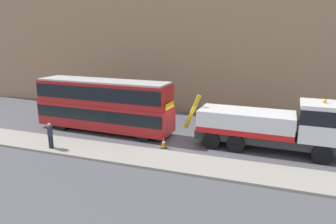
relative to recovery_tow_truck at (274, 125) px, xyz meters
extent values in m
plane|color=#4C4C51|center=(-6.02, 0.20, -1.76)|extent=(120.00, 120.00, 0.00)
cube|color=gray|center=(-6.02, -4.00, -1.68)|extent=(60.00, 2.80, 0.15)
cube|color=#9E7A5B|center=(-6.02, 8.64, 6.24)|extent=(60.00, 1.20, 16.00)
cube|color=#2D2D2D|center=(-0.48, 0.02, -0.90)|extent=(9.08, 2.54, 0.55)
cube|color=white|center=(2.72, -0.10, 0.52)|extent=(2.69, 2.69, 2.30)
cube|color=black|center=(2.72, -0.10, 0.97)|extent=(2.72, 2.72, 0.90)
cube|color=silver|center=(-1.78, 0.07, 0.07)|extent=(6.19, 2.82, 1.40)
cube|color=red|center=(-1.78, 0.07, -0.45)|extent=(6.19, 2.87, 0.36)
cylinder|color=#B79914|center=(-5.49, 0.20, 0.37)|extent=(1.24, 0.33, 2.52)
sphere|color=orange|center=(2.72, -0.10, 1.79)|extent=(0.24, 0.24, 0.24)
cylinder|color=black|center=(2.86, 1.01, -1.18)|extent=(1.17, 0.38, 1.16)
cylinder|color=black|center=(2.78, -1.21, -1.18)|extent=(1.17, 0.38, 1.16)
cylinder|color=black|center=(-2.14, 1.19, -1.18)|extent=(1.17, 0.38, 1.16)
cylinder|color=black|center=(-2.22, -1.03, -1.18)|extent=(1.17, 0.38, 1.16)
cylinder|color=black|center=(-3.74, 1.25, -1.18)|extent=(1.17, 0.38, 1.16)
cylinder|color=black|center=(-3.82, -0.97, -1.18)|extent=(1.17, 0.38, 1.16)
cube|color=#AD1E1E|center=(-12.56, 0.02, -0.47)|extent=(11.08, 2.90, 1.90)
cube|color=#AD1E1E|center=(-12.56, 0.02, 1.33)|extent=(10.86, 2.80, 1.70)
cube|color=black|center=(-12.56, 0.02, -0.22)|extent=(10.98, 2.95, 0.90)
cube|color=black|center=(-12.56, 0.02, 1.43)|extent=(10.76, 2.94, 1.00)
cube|color=#B2B2B2|center=(-12.56, 0.02, 2.24)|extent=(10.64, 2.69, 0.12)
cube|color=yellow|center=(-7.04, -0.19, 0.78)|extent=(0.12, 1.50, 0.44)
cylinder|color=black|center=(-8.62, 0.95, -1.24)|extent=(1.05, 0.34, 1.04)
cylinder|color=black|center=(-8.70, -1.21, -1.24)|extent=(1.05, 0.34, 1.04)
cylinder|color=black|center=(-15.82, 1.22, -1.24)|extent=(1.05, 0.34, 1.04)
cylinder|color=black|center=(-15.90, -0.94, -1.24)|extent=(1.05, 0.34, 1.04)
cylinder|color=#232333|center=(-13.71, -4.76, -1.18)|extent=(0.41, 0.41, 0.85)
cube|color=#2D3347|center=(-13.71, -4.76, -0.45)|extent=(0.43, 0.48, 0.62)
sphere|color=tan|center=(-13.71, -4.76, -0.02)|extent=(0.24, 0.24, 0.24)
cone|color=orange|center=(-6.85, -1.94, -1.40)|extent=(0.32, 0.32, 0.72)
cylinder|color=white|center=(-6.85, -1.94, -1.36)|extent=(0.21, 0.21, 0.10)
cube|color=black|center=(-6.85, -1.94, -1.74)|extent=(0.36, 0.36, 0.04)
camera|label=1|loc=(-0.21, -19.73, 5.55)|focal=32.12mm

